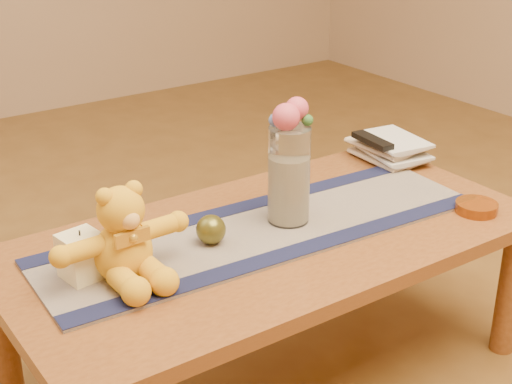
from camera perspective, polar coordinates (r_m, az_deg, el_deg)
floor at (r=2.20m, az=1.10°, el=-13.65°), size 5.50×5.50×0.00m
coffee_table_top at (r=1.97m, az=1.20°, el=-3.66°), size 1.40×0.70×0.04m
table_leg_fr at (r=2.31m, az=18.65°, el=-6.99°), size 0.07×0.07×0.41m
table_leg_bl at (r=2.08m, az=-18.54°, el=-10.60°), size 0.07×0.07×0.41m
table_leg_br at (r=2.64m, az=8.77°, el=-1.91°), size 0.07×0.07×0.41m
persian_runner at (r=1.97m, az=0.63°, el=-2.89°), size 1.22×0.41×0.01m
runner_border_near at (r=1.86m, az=3.04°, el=-4.45°), size 1.20×0.12×0.00m
runner_border_far at (r=2.08m, az=-1.53°, el=-1.24°), size 1.20×0.12×0.00m
teddy_bear at (r=1.73m, az=-10.12°, el=-3.09°), size 0.32×0.27×0.21m
pillar_candle at (r=1.77m, az=-13.03°, el=-4.74°), size 0.10×0.10×0.11m
candle_wick at (r=1.74m, az=-13.20°, el=-3.03°), size 0.00×0.00×0.01m
glass_vase at (r=1.96m, az=2.51°, el=1.28°), size 0.11×0.11×0.26m
potpourri_fill at (r=1.97m, az=2.49°, el=0.23°), size 0.09×0.09×0.18m
rose_left at (r=1.88m, az=2.29°, el=5.69°), size 0.07×0.07×0.07m
rose_right at (r=1.92m, az=3.11°, el=6.33°), size 0.06×0.06×0.06m
blue_flower_back at (r=1.94m, az=2.20°, el=6.00°), size 0.04×0.04×0.04m
blue_flower_side at (r=1.90m, az=1.50°, el=5.45°), size 0.04×0.04×0.04m
leaf_sprig at (r=1.92m, az=3.91°, el=5.44°), size 0.03×0.03×0.03m
bronze_ball at (r=1.88m, az=-3.43°, el=-2.85°), size 0.08×0.08×0.08m
book_bottom at (r=2.42m, az=8.54°, el=2.29°), size 0.17×0.23×0.02m
book_lower at (r=2.41m, az=8.72°, el=2.70°), size 0.20×0.25×0.02m
book_upper at (r=2.41m, az=8.44°, el=3.13°), size 0.17×0.23×0.02m
book_top at (r=2.40m, az=8.73°, el=3.55°), size 0.19×0.24×0.02m
tv_remote at (r=2.39m, az=8.80°, el=3.87°), size 0.06×0.16×0.02m
amber_dish at (r=2.16m, az=16.33°, el=-1.12°), size 0.15×0.15×0.03m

